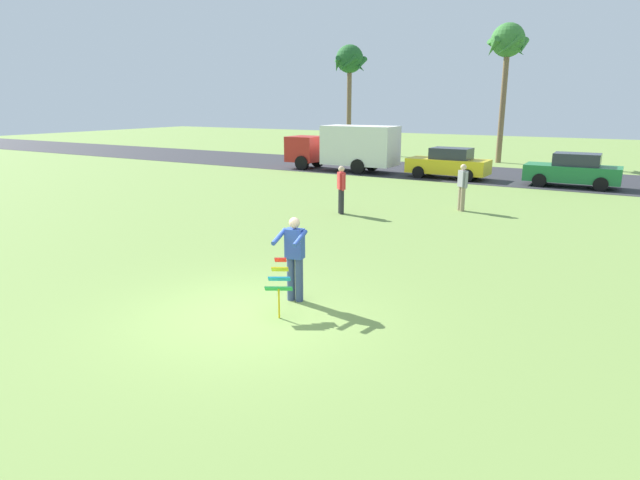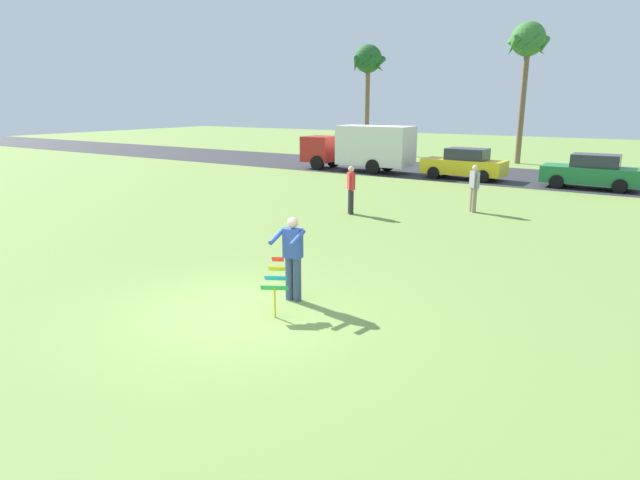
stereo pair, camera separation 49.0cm
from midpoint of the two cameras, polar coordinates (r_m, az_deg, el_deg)
The scene contains 11 objects.
ground_plane at distance 10.40m, azimuth -6.80°, elevation -7.86°, with size 120.00×120.00×0.00m, color olive.
road_strip at distance 31.15m, azimuth 21.16°, elevation 6.23°, with size 120.00×8.00×0.01m, color #2D2D33.
person_kite_flyer at distance 10.74m, azimuth -1.62°, elevation -1.66°, with size 0.62×0.71×1.73m.
kite_held at distance 10.13m, azimuth -3.33°, elevation -4.21°, with size 0.63×0.73×1.05m.
parked_truck_red_cab at distance 31.63m, azimuth 4.99°, elevation 9.81°, with size 6.70×2.13×2.62m.
parked_car_yellow at distance 29.37m, azimuth 15.52°, elevation 7.75°, with size 4.24×1.91×1.60m.
parked_car_green at distance 28.18m, azimuth 27.29°, elevation 6.41°, with size 4.21×1.86×1.60m.
palm_tree_left_near at distance 43.35m, azimuth 5.46°, elevation 18.15°, with size 2.58×2.71×8.18m.
palm_tree_right_near at distance 38.09m, azimuth 21.53°, elevation 18.63°, with size 2.58×2.71×8.78m.
person_walker_near at distance 20.49m, azimuth 16.69°, elevation 5.42°, with size 0.43×0.43×1.73m.
person_walker_far at distance 19.34m, azimuth 4.03°, elevation 5.49°, with size 0.42×0.44×1.73m.
Camera 2 is at (6.41, -7.24, 3.93)m, focal length 30.18 mm.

